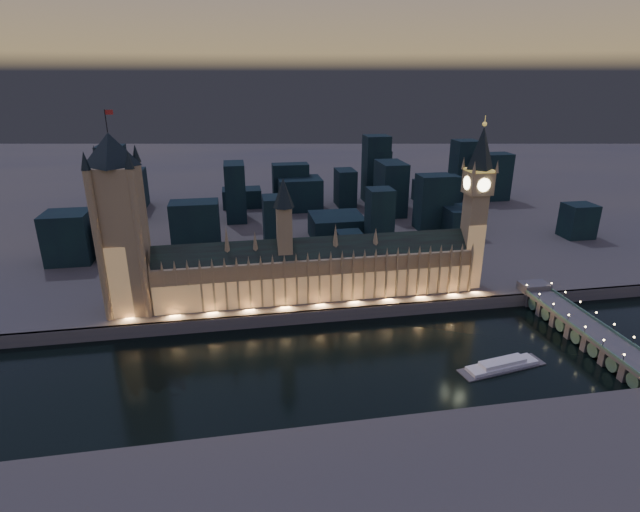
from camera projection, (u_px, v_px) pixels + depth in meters
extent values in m
plane|color=black|center=(328.00, 358.00, 268.38)|extent=(2000.00, 2000.00, 0.00)
cube|color=#3B3C42|center=(264.00, 171.00, 747.23)|extent=(2000.00, 960.00, 8.00)
cube|color=#464B4E|center=(316.00, 316.00, 304.85)|extent=(2000.00, 2.50, 8.00)
cube|color=#97815C|center=(317.00, 276.00, 318.63)|extent=(200.18, 21.90, 28.00)
cube|color=tan|center=(319.00, 289.00, 310.91)|extent=(200.00, 0.50, 18.00)
cube|color=black|center=(317.00, 251.00, 312.71)|extent=(200.15, 18.16, 16.26)
cube|color=#97815C|center=(284.00, 233.00, 304.97)|extent=(9.00, 9.00, 32.00)
cone|color=black|center=(283.00, 193.00, 296.26)|extent=(13.00, 13.00, 18.00)
cube|color=#97815C|center=(152.00, 294.00, 292.79)|extent=(1.20, 1.20, 28.00)
cone|color=#97815C|center=(149.00, 267.00, 287.42)|extent=(2.00, 2.00, 6.00)
cube|color=#97815C|center=(165.00, 293.00, 293.93)|extent=(1.20, 1.20, 28.00)
cone|color=#97815C|center=(161.00, 266.00, 288.57)|extent=(2.00, 2.00, 6.00)
cube|color=#97815C|center=(177.00, 292.00, 295.08)|extent=(1.20, 1.20, 28.00)
cone|color=#97815C|center=(174.00, 265.00, 289.71)|extent=(2.00, 2.00, 6.00)
cube|color=#97815C|center=(189.00, 291.00, 296.23)|extent=(1.20, 1.20, 28.00)
cone|color=#97815C|center=(187.00, 264.00, 290.86)|extent=(2.00, 2.00, 6.00)
cube|color=#97815C|center=(202.00, 290.00, 297.37)|extent=(1.20, 1.20, 28.00)
cone|color=#97815C|center=(199.00, 264.00, 292.01)|extent=(2.00, 2.00, 6.00)
cube|color=#97815C|center=(214.00, 290.00, 298.52)|extent=(1.20, 1.20, 28.00)
cone|color=#97815C|center=(212.00, 263.00, 293.15)|extent=(2.00, 2.00, 6.00)
cube|color=#97815C|center=(226.00, 289.00, 299.67)|extent=(1.20, 1.20, 28.00)
cone|color=#97815C|center=(224.00, 262.00, 294.30)|extent=(2.00, 2.00, 6.00)
cube|color=#97815C|center=(238.00, 288.00, 300.81)|extent=(1.20, 1.20, 28.00)
cone|color=#97815C|center=(236.00, 261.00, 295.45)|extent=(2.00, 2.00, 6.00)
cube|color=#97815C|center=(250.00, 287.00, 301.96)|extent=(1.20, 1.20, 28.00)
cone|color=#97815C|center=(248.00, 261.00, 296.59)|extent=(2.00, 2.00, 6.00)
cube|color=#97815C|center=(262.00, 286.00, 303.11)|extent=(1.20, 1.20, 28.00)
cone|color=#97815C|center=(260.00, 260.00, 297.74)|extent=(2.00, 2.00, 6.00)
cube|color=#97815C|center=(273.00, 285.00, 304.25)|extent=(1.20, 1.20, 28.00)
cone|color=#97815C|center=(272.00, 259.00, 298.89)|extent=(2.00, 2.00, 6.00)
cube|color=#97815C|center=(285.00, 285.00, 305.40)|extent=(1.20, 1.20, 28.00)
cone|color=#97815C|center=(284.00, 258.00, 300.03)|extent=(2.00, 2.00, 6.00)
cube|color=#97815C|center=(297.00, 284.00, 306.55)|extent=(1.20, 1.20, 28.00)
cone|color=#97815C|center=(296.00, 258.00, 301.18)|extent=(2.00, 2.00, 6.00)
cube|color=#97815C|center=(308.00, 283.00, 307.69)|extent=(1.20, 1.20, 28.00)
cone|color=#97815C|center=(308.00, 257.00, 302.33)|extent=(2.00, 2.00, 6.00)
cube|color=#97815C|center=(320.00, 282.00, 308.84)|extent=(1.20, 1.20, 28.00)
cone|color=#97815C|center=(319.00, 256.00, 303.47)|extent=(2.00, 2.00, 6.00)
cube|color=#97815C|center=(331.00, 281.00, 309.99)|extent=(1.20, 1.20, 28.00)
cone|color=#97815C|center=(331.00, 256.00, 304.62)|extent=(2.00, 2.00, 6.00)
cube|color=#97815C|center=(342.00, 281.00, 311.14)|extent=(1.20, 1.20, 28.00)
cone|color=#97815C|center=(342.00, 255.00, 305.77)|extent=(2.00, 2.00, 6.00)
cube|color=#97815C|center=(353.00, 280.00, 312.28)|extent=(1.20, 1.20, 28.00)
cone|color=#97815C|center=(354.00, 254.00, 306.92)|extent=(2.00, 2.00, 6.00)
cube|color=#97815C|center=(364.00, 279.00, 313.43)|extent=(1.20, 1.20, 28.00)
cone|color=#97815C|center=(365.00, 253.00, 308.06)|extent=(2.00, 2.00, 6.00)
cube|color=#97815C|center=(375.00, 278.00, 314.58)|extent=(1.20, 1.20, 28.00)
cone|color=#97815C|center=(376.00, 253.00, 309.21)|extent=(2.00, 2.00, 6.00)
cube|color=#97815C|center=(386.00, 278.00, 315.72)|extent=(1.20, 1.20, 28.00)
cone|color=#97815C|center=(387.00, 252.00, 310.36)|extent=(2.00, 2.00, 6.00)
cube|color=#97815C|center=(397.00, 277.00, 316.87)|extent=(1.20, 1.20, 28.00)
cone|color=#97815C|center=(398.00, 251.00, 311.50)|extent=(2.00, 2.00, 6.00)
cube|color=#97815C|center=(408.00, 276.00, 318.02)|extent=(1.20, 1.20, 28.00)
cone|color=#97815C|center=(409.00, 251.00, 312.65)|extent=(2.00, 2.00, 6.00)
cube|color=#97815C|center=(418.00, 275.00, 319.16)|extent=(1.20, 1.20, 28.00)
cone|color=#97815C|center=(420.00, 250.00, 313.80)|extent=(2.00, 2.00, 6.00)
cube|color=#97815C|center=(429.00, 275.00, 320.31)|extent=(1.20, 1.20, 28.00)
cone|color=#97815C|center=(431.00, 249.00, 314.94)|extent=(2.00, 2.00, 6.00)
cube|color=#97815C|center=(439.00, 274.00, 321.46)|extent=(1.20, 1.20, 28.00)
cone|color=#97815C|center=(441.00, 249.00, 316.09)|extent=(2.00, 2.00, 6.00)
cube|color=#97815C|center=(450.00, 273.00, 322.60)|extent=(1.20, 1.20, 28.00)
cone|color=#97815C|center=(452.00, 248.00, 317.24)|extent=(2.00, 2.00, 6.00)
cube|color=#97815C|center=(460.00, 273.00, 323.75)|extent=(1.20, 1.20, 28.00)
cone|color=#97815C|center=(462.00, 248.00, 318.38)|extent=(2.00, 2.00, 6.00)
cube|color=#97815C|center=(470.00, 272.00, 324.90)|extent=(1.20, 1.20, 28.00)
cone|color=#97815C|center=(473.00, 247.00, 319.53)|extent=(2.00, 2.00, 6.00)
cone|color=#97815C|center=(227.00, 240.00, 300.40)|extent=(4.40, 4.40, 18.00)
cone|color=#97815C|center=(255.00, 242.00, 303.82)|extent=(4.40, 4.40, 14.00)
cone|color=#97815C|center=(335.00, 236.00, 311.50)|extent=(4.40, 4.40, 16.00)
cone|color=#97815C|center=(376.00, 237.00, 316.37)|extent=(4.40, 4.40, 12.00)
cube|color=#97815C|center=(123.00, 241.00, 289.90)|extent=(24.56, 24.56, 87.81)
cube|color=tan|center=(125.00, 283.00, 287.19)|extent=(22.00, 0.50, 44.00)
cone|color=black|center=(110.00, 149.00, 271.48)|extent=(31.68, 31.68, 18.00)
cylinder|color=black|center=(106.00, 121.00, 266.25)|extent=(0.50, 0.50, 12.00)
cube|color=#B22620|center=(109.00, 112.00, 265.04)|extent=(4.00, 0.15, 2.50)
cylinder|color=#97815C|center=(99.00, 249.00, 277.98)|extent=(4.40, 4.40, 87.81)
cone|color=black|center=(85.00, 161.00, 260.94)|extent=(5.20, 5.20, 10.00)
cylinder|color=#97815C|center=(108.00, 236.00, 298.30)|extent=(4.40, 4.40, 87.81)
cone|color=black|center=(95.00, 154.00, 281.26)|extent=(5.20, 5.20, 10.00)
cylinder|color=#97815C|center=(140.00, 246.00, 281.51)|extent=(4.40, 4.40, 87.81)
cone|color=black|center=(128.00, 159.00, 264.48)|extent=(5.20, 5.20, 10.00)
cylinder|color=#97815C|center=(146.00, 235.00, 301.83)|extent=(4.40, 4.40, 87.81)
cone|color=black|center=(136.00, 153.00, 284.79)|extent=(5.20, 5.20, 10.00)
cube|color=#97815C|center=(472.00, 241.00, 329.15)|extent=(12.48, 12.48, 63.41)
cube|color=tan|center=(474.00, 258.00, 326.81)|extent=(12.00, 0.50, 44.00)
cube|color=#97815C|center=(478.00, 182.00, 315.59)|extent=(15.00, 15.00, 14.47)
cube|color=#F2C64C|center=(480.00, 170.00, 312.86)|extent=(15.75, 15.75, 1.20)
cone|color=black|center=(482.00, 148.00, 308.12)|extent=(18.00, 18.00, 26.00)
sphere|color=#F2C64C|center=(485.00, 124.00, 303.07)|extent=(2.80, 2.80, 2.80)
cylinder|color=#F2C64C|center=(485.00, 120.00, 302.20)|extent=(0.40, 0.40, 5.00)
cylinder|color=#FFF2BF|center=(484.00, 185.00, 308.43)|extent=(8.40, 0.50, 8.40)
cylinder|color=#FFF2BF|center=(473.00, 180.00, 322.75)|extent=(8.40, 0.50, 8.40)
cylinder|color=#FFF2BF|center=(467.00, 183.00, 314.35)|extent=(0.50, 8.40, 8.40)
cylinder|color=#FFF2BF|center=(490.00, 182.00, 316.83)|extent=(0.50, 8.40, 8.40)
cone|color=#97815C|center=(474.00, 167.00, 303.55)|extent=(2.60, 2.60, 8.00)
cone|color=#97815C|center=(464.00, 163.00, 317.40)|extent=(2.60, 2.60, 8.00)
cone|color=#97815C|center=(497.00, 166.00, 305.95)|extent=(2.60, 2.60, 8.00)
cone|color=#97815C|center=(486.00, 162.00, 319.81)|extent=(2.60, 2.60, 8.00)
cube|color=#464B4E|center=(589.00, 328.00, 279.47)|extent=(18.36, 100.00, 1.60)
cube|color=#2F5D54|center=(576.00, 327.00, 277.57)|extent=(0.80, 100.00, 1.60)
cube|color=#2F5D54|center=(604.00, 325.00, 280.39)|extent=(0.80, 100.00, 1.60)
cube|color=#464B4E|center=(534.00, 290.00, 330.52)|extent=(18.36, 12.00, 9.50)
cube|color=#464B4E|center=(635.00, 372.00, 248.28)|extent=(16.52, 4.00, 9.50)
cylinder|color=black|center=(623.00, 359.00, 243.96)|extent=(0.30, 0.30, 4.40)
sphere|color=#FFD88C|center=(624.00, 355.00, 243.16)|extent=(1.00, 1.00, 1.00)
cube|color=#464B4E|center=(615.00, 356.00, 261.47)|extent=(16.52, 4.00, 9.50)
cylinder|color=black|center=(603.00, 344.00, 257.15)|extent=(0.30, 0.30, 4.40)
sphere|color=#FFD88C|center=(604.00, 340.00, 256.35)|extent=(1.00, 1.00, 1.00)
cylinder|color=black|center=(633.00, 341.00, 259.97)|extent=(0.30, 0.30, 4.40)
sphere|color=#FFD88C|center=(634.00, 337.00, 259.17)|extent=(1.00, 1.00, 1.00)
cube|color=#464B4E|center=(596.00, 343.00, 274.66)|extent=(16.52, 4.00, 9.50)
cylinder|color=black|center=(585.00, 331.00, 270.35)|extent=(0.30, 0.30, 4.40)
sphere|color=#FFD88C|center=(586.00, 327.00, 269.54)|extent=(1.00, 1.00, 1.00)
cylinder|color=black|center=(614.00, 328.00, 273.17)|extent=(0.30, 0.30, 4.40)
sphere|color=#FFD88C|center=(614.00, 324.00, 272.36)|extent=(1.00, 1.00, 1.00)
cube|color=#464B4E|center=(579.00, 330.00, 287.86)|extent=(16.52, 4.00, 9.50)
cylinder|color=black|center=(568.00, 319.00, 283.54)|extent=(0.30, 0.30, 4.40)
sphere|color=#FFD88C|center=(569.00, 315.00, 282.74)|extent=(1.00, 1.00, 1.00)
cylinder|color=black|center=(596.00, 316.00, 286.36)|extent=(0.30, 0.30, 4.40)
sphere|color=#FFD88C|center=(597.00, 312.00, 285.56)|extent=(1.00, 1.00, 1.00)
cube|color=#464B4E|center=(564.00, 319.00, 301.05)|extent=(16.52, 4.00, 9.50)
cylinder|color=black|center=(553.00, 308.00, 296.73)|extent=(0.30, 0.30, 4.40)
sphere|color=#FFD88C|center=(554.00, 304.00, 295.93)|extent=(1.00, 1.00, 1.00)
cylinder|color=black|center=(580.00, 305.00, 299.55)|extent=(0.30, 0.30, 4.40)
sphere|color=#FFD88C|center=(580.00, 302.00, 298.75)|extent=(1.00, 1.00, 1.00)
cube|color=#464B4E|center=(550.00, 308.00, 314.24)|extent=(16.52, 4.00, 9.50)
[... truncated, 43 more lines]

